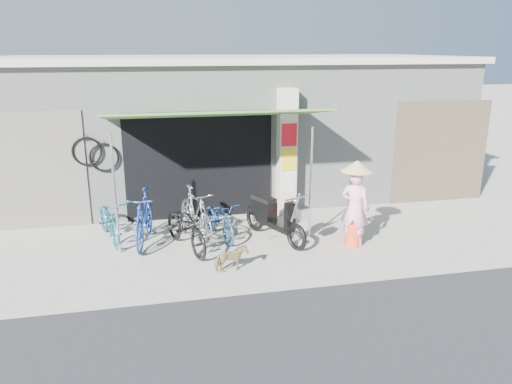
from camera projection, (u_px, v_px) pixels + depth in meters
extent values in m
plane|color=#B0AA9F|center=(277.00, 255.00, 9.72)|extent=(80.00, 80.00, 0.00)
cube|color=#999D96|center=(232.00, 126.00, 14.02)|extent=(12.00, 5.00, 3.50)
cube|color=beige|center=(231.00, 59.00, 13.51)|extent=(12.30, 5.30, 0.16)
cube|color=black|center=(199.00, 166.00, 11.55)|extent=(3.40, 0.06, 2.50)
cube|color=black|center=(200.00, 194.00, 11.75)|extent=(3.06, 0.04, 1.10)
torus|color=black|center=(104.00, 157.00, 11.00)|extent=(0.65, 0.05, 0.65)
cylinder|color=silver|center=(103.00, 143.00, 10.93)|extent=(0.02, 0.02, 0.12)
torus|color=black|center=(87.00, 151.00, 10.89)|extent=(0.65, 0.05, 0.65)
cylinder|color=silver|center=(86.00, 137.00, 10.82)|extent=(0.02, 0.02, 0.12)
cube|color=beige|center=(286.00, 152.00, 11.78)|extent=(0.42, 0.42, 3.00)
cube|color=red|center=(289.00, 135.00, 11.44)|extent=(0.36, 0.02, 0.52)
cube|color=yellow|center=(289.00, 159.00, 11.60)|extent=(0.36, 0.02, 0.52)
cube|color=silver|center=(288.00, 182.00, 11.76)|extent=(0.36, 0.02, 0.50)
cube|color=#3E6A2F|center=(217.00, 114.00, 10.38)|extent=(4.60, 1.88, 0.35)
cylinder|color=silver|center=(115.00, 195.00, 9.48)|extent=(0.05, 0.05, 2.36)
cylinder|color=silver|center=(311.00, 184.00, 10.28)|extent=(0.05, 0.05, 2.36)
cube|color=brown|center=(440.00, 152.00, 12.81)|extent=(2.60, 0.06, 2.60)
cube|color=#6B665B|center=(24.00, 172.00, 10.77)|extent=(2.60, 0.06, 2.60)
imported|color=#195E72|center=(109.00, 220.00, 10.36)|extent=(1.03, 1.78, 0.88)
imported|color=#203E93|center=(144.00, 218.00, 10.14)|extent=(0.82, 1.90, 1.10)
imported|color=black|center=(186.00, 227.00, 9.85)|extent=(1.19, 1.91, 0.95)
imported|color=#ACABB0|center=(196.00, 213.00, 10.48)|extent=(0.96, 1.87, 1.08)
imported|color=navy|center=(220.00, 219.00, 10.51)|extent=(0.89, 1.64, 0.82)
imported|color=#AC7E5B|center=(231.00, 259.00, 8.92)|extent=(0.63, 0.39, 0.50)
torus|color=black|center=(297.00, 237.00, 9.86)|extent=(0.32, 0.55, 0.56)
torus|color=black|center=(255.00, 219.00, 10.91)|extent=(0.32, 0.55, 0.56)
cube|color=black|center=(275.00, 224.00, 10.36)|extent=(0.63, 1.01, 0.11)
cube|color=black|center=(264.00, 209.00, 10.58)|extent=(0.49, 0.64, 0.36)
cube|color=black|center=(264.00, 199.00, 10.52)|extent=(0.48, 0.63, 0.10)
cube|color=black|center=(290.00, 216.00, 9.91)|extent=(0.26, 0.19, 0.59)
cylinder|color=silver|center=(296.00, 198.00, 9.66)|extent=(0.51, 0.26, 0.03)
cube|color=silver|center=(303.00, 213.00, 9.58)|extent=(0.34, 0.31, 0.21)
imported|color=#F8A7BE|center=(355.00, 208.00, 9.97)|extent=(0.69, 0.66, 1.59)
cone|color=red|center=(353.00, 234.00, 10.13)|extent=(0.38, 0.38, 0.46)
cone|color=#D9BD74|center=(357.00, 166.00, 9.73)|extent=(0.64, 0.64, 0.22)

